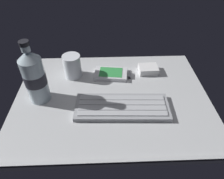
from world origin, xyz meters
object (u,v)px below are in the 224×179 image
(handheld_device, at_px, (113,74))
(charger_block, at_px, (148,69))
(water_bottle, at_px, (35,76))
(keyboard, at_px, (122,107))
(juice_cup, at_px, (72,67))

(handheld_device, xyz_separation_m, charger_block, (0.14, 0.02, 0.00))
(water_bottle, bearing_deg, charger_block, 18.91)
(keyboard, bearing_deg, juice_cup, 133.66)
(juice_cup, height_order, water_bottle, water_bottle)
(charger_block, bearing_deg, juice_cup, -177.44)
(keyboard, xyz_separation_m, charger_block, (0.11, 0.19, 0.00))
(handheld_device, distance_m, juice_cup, 0.15)
(keyboard, xyz_separation_m, juice_cup, (-0.17, 0.18, 0.03))
(juice_cup, xyz_separation_m, charger_block, (0.28, 0.01, -0.03))
(water_bottle, bearing_deg, juice_cup, 50.85)
(water_bottle, bearing_deg, keyboard, -12.82)
(juice_cup, bearing_deg, charger_block, 2.56)
(handheld_device, distance_m, charger_block, 0.14)
(handheld_device, relative_size, charger_block, 1.91)
(handheld_device, bearing_deg, keyboard, -82.60)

